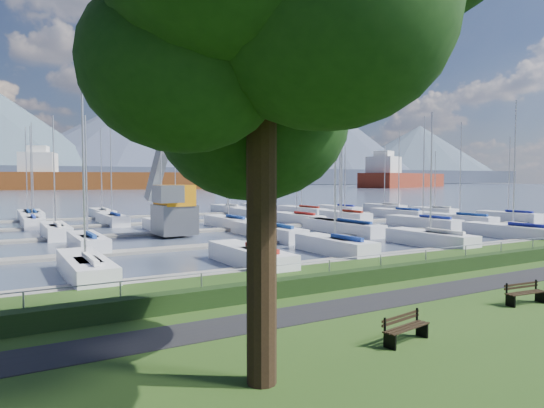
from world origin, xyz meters
TOP-DOWN VIEW (x-y plane):
  - path at (0.00, -3.00)m, footprint 160.00×2.00m
  - water at (0.00, 260.00)m, footprint 800.00×540.00m
  - hedge at (0.00, -0.40)m, footprint 80.00×0.70m
  - fence at (0.00, 0.00)m, footprint 80.00×0.04m
  - foothill at (0.00, 330.00)m, footprint 900.00×80.00m
  - mountains at (7.35, 404.62)m, footprint 1190.00×360.00m
  - docks at (0.00, 26.00)m, footprint 90.00×41.60m
  - bench_left at (-6.42, -6.93)m, footprint 1.85×0.73m
  - bench_right at (0.68, -6.07)m, footprint 1.83×0.60m
  - tree at (-10.96, -7.65)m, footprint 8.82×9.75m
  - crane at (-2.67, 24.80)m, footprint 5.85×13.23m
  - cargo_ship_mid at (27.16, 212.86)m, footprint 92.04×41.66m
  - cargo_ship_east at (182.60, 182.78)m, footprint 80.25×46.36m
  - sailboat_fleet at (-2.01, 29.20)m, footprint 75.20×49.35m

SIDE VIEW (x-z plane):
  - water at x=0.00m, z-range -0.50..-0.30m
  - docks at x=0.00m, z-range -0.34..-0.09m
  - path at x=0.00m, z-range -0.01..0.03m
  - hedge at x=0.00m, z-range 0.00..0.70m
  - bench_left at x=-6.42m, z-range -0.01..0.84m
  - bench_right at x=0.68m, z-range -0.01..0.84m
  - fence at x=0.00m, z-range 1.18..1.22m
  - cargo_ship_mid at x=27.16m, z-range -7.12..14.38m
  - cargo_ship_east at x=182.60m, z-range -6.98..14.52m
  - crane at x=-2.67m, z-range -5.85..16.50m
  - sailboat_fleet at x=-2.01m, z-range -1.49..12.26m
  - foothill at x=0.00m, z-range 0.00..12.00m
  - tree at x=-10.96m, z-range 1.94..14.56m
  - mountains at x=7.35m, z-range -10.82..104.18m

